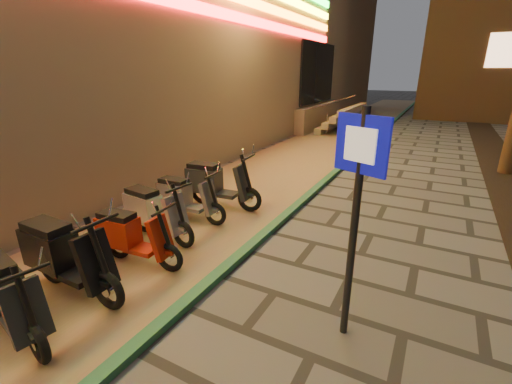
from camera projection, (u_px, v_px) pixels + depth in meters
The scene contains 9 objects.
parking_strip at pixel (289, 163), 11.45m from camera, with size 3.40×60.00×0.01m, color #8C7251.
green_curb at pixel (340, 168), 10.68m from camera, with size 0.18×60.00×0.10m, color #235F3B.
pedestrian_sign at pixel (357, 198), 3.49m from camera, with size 0.55×0.24×2.61m.
scooter_6 at pixel (8, 296), 3.92m from camera, with size 1.57×0.69×1.10m.
scooter_7 at pixel (63, 255), 4.65m from camera, with size 1.78×0.63×1.26m.
scooter_8 at pixel (130, 236), 5.38m from camera, with size 1.52×0.56×1.07m.
scooter_9 at pixel (152, 211), 6.23m from camera, with size 1.63×0.62×1.15m.
scooter_10 at pixel (184, 197), 6.99m from camera, with size 1.56×0.55×1.10m.
scooter_11 at pixel (215, 183), 7.65m from camera, with size 1.80×0.66×1.27m.
Camera 1 is at (1.68, -0.32, 2.91)m, focal length 24.00 mm.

